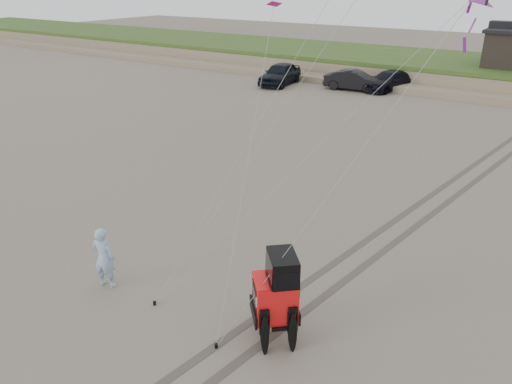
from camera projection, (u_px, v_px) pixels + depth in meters
ground at (214, 330)px, 12.78m from camera, size 160.00×160.00×0.00m
dune_ridge at (498, 75)px, 40.96m from camera, size 160.00×14.25×1.73m
truck_a at (280, 74)px, 41.23m from camera, size 2.78×5.43×1.77m
truck_b at (354, 80)px, 39.22m from camera, size 4.85×2.13×1.55m
truck_c at (388, 81)px, 39.27m from camera, size 3.26×5.40×1.46m
jeep at (275, 305)px, 12.18m from camera, size 5.19×5.01×1.88m
man at (104, 258)px, 14.24m from camera, size 0.79×0.63×1.88m
stake_main at (155, 303)px, 13.72m from camera, size 0.08×0.08×0.12m
stake_aux at (216, 346)px, 12.14m from camera, size 0.08×0.08×0.12m
tire_tracks at (397, 229)px, 17.83m from camera, size 5.22×29.74×0.01m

